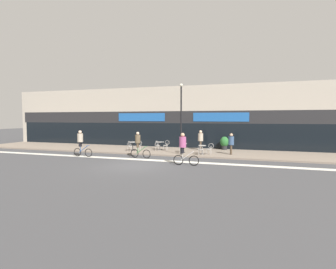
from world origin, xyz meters
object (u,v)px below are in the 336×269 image
(cafe_chair_3_side, at_px, (210,148))
(cafe_chair_2_near, at_px, (182,147))
(pedestrian_near_end, at_px, (231,142))
(cafe_chair_3_near, at_px, (201,149))
(planter_pot, at_px, (224,143))
(cafe_chair_1_near, at_px, (157,145))
(cafe_chair_0_side, at_px, (139,145))
(cyclist_0, at_px, (183,146))
(bistro_table_2, at_px, (183,146))
(cyclist_2, at_px, (81,141))
(cyclist_1, at_px, (139,143))
(cafe_chair_0_near, at_px, (130,145))
(bistro_table_3, at_px, (202,148))
(cafe_chair_1_side, at_px, (166,144))
(bistro_table_1, at_px, (160,144))
(lamp_post, at_px, (181,114))
(bistro_table_0, at_px, (133,144))
(pedestrian_far_end, at_px, (201,138))

(cafe_chair_3_side, bearing_deg, cafe_chair_2_near, 8.02)
(pedestrian_near_end, bearing_deg, cafe_chair_3_near, -163.74)
(cafe_chair_2_near, distance_m, planter_pot, 4.83)
(cafe_chair_1_near, bearing_deg, cafe_chair_0_side, 115.82)
(cyclist_0, bearing_deg, bistro_table_2, 102.17)
(cyclist_0, xyz_separation_m, cyclist_2, (-8.64, 1.16, -0.02))
(cafe_chair_0_side, bearing_deg, cafe_chair_3_near, 176.86)
(cafe_chair_0_side, relative_size, cafe_chair_3_near, 1.00)
(cafe_chair_3_side, relative_size, cyclist_1, 0.45)
(bistro_table_2, height_order, cafe_chair_1_near, cafe_chair_1_near)
(cyclist_2, distance_m, pedestrian_near_end, 11.90)
(cafe_chair_3_side, xyz_separation_m, planter_pot, (0.74, 3.70, 0.14))
(cyclist_1, bearing_deg, cafe_chair_0_near, 131.81)
(cafe_chair_1_near, bearing_deg, cafe_chair_3_side, -94.11)
(bistro_table_2, xyz_separation_m, cafe_chair_2_near, (0.01, -0.63, -0.02))
(bistro_table_3, distance_m, pedestrian_near_end, 2.35)
(cafe_chair_1_side, height_order, cyclist_2, cyclist_2)
(bistro_table_3, height_order, cafe_chair_3_side, cafe_chair_3_side)
(bistro_table_1, relative_size, cyclist_0, 0.38)
(cafe_chair_3_near, relative_size, cyclist_0, 0.43)
(bistro_table_3, distance_m, cafe_chair_2_near, 1.72)
(cafe_chair_1_side, distance_m, lamp_post, 4.10)
(bistro_table_1, height_order, cyclist_0, cyclist_0)
(lamp_post, bearing_deg, bistro_table_0, 166.21)
(bistro_table_3, relative_size, pedestrian_far_end, 0.40)
(cafe_chair_1_side, distance_m, cafe_chair_3_near, 4.23)
(bistro_table_0, xyz_separation_m, pedestrian_near_end, (8.63, 0.09, 0.45))
(bistro_table_0, xyz_separation_m, cafe_chair_3_near, (6.40, -1.10, -0.03))
(pedestrian_near_end, bearing_deg, cafe_chair_0_near, 172.83)
(pedestrian_near_end, bearing_deg, planter_pot, 93.52)
(cyclist_1, bearing_deg, bistro_table_2, 54.05)
(bistro_table_1, distance_m, bistro_table_2, 2.69)
(bistro_table_2, distance_m, cyclist_1, 4.24)
(cyclist_0, bearing_deg, bistro_table_3, 83.22)
(bistro_table_1, xyz_separation_m, cyclist_0, (3.90, -6.26, 0.57))
(lamp_post, xyz_separation_m, pedestrian_far_end, (0.89, 3.48, -2.15))
(cafe_chair_2_near, distance_m, cyclist_1, 3.79)
(bistro_table_0, xyz_separation_m, bistro_table_1, (2.19, 1.13, -0.01))
(planter_pot, xyz_separation_m, pedestrian_far_end, (-2.05, -0.91, 0.41))
(planter_pot, height_order, cyclist_2, cyclist_2)
(cyclist_0, bearing_deg, cafe_chair_3_side, 75.64)
(cafe_chair_0_near, height_order, cafe_chair_0_side, same)
(bistro_table_2, bearing_deg, cyclist_1, -128.99)
(bistro_table_3, bearing_deg, cafe_chair_2_near, -179.12)
(cafe_chair_1_side, relative_size, cyclist_2, 0.44)
(cafe_chair_3_near, bearing_deg, bistro_table_0, 84.34)
(cafe_chair_3_side, bearing_deg, cafe_chair_0_side, 3.35)
(pedestrian_near_end, xyz_separation_m, pedestrian_far_end, (-2.91, 2.21, 0.06))
(lamp_post, distance_m, cyclist_2, 8.18)
(bistro_table_0, distance_m, cafe_chair_3_side, 7.05)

